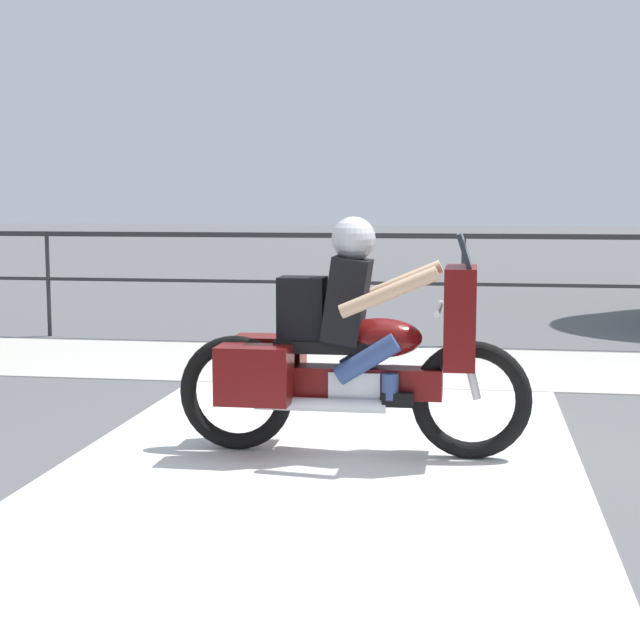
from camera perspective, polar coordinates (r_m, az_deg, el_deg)
The scene contains 5 objects.
ground_plane at distance 6.71m, azimuth 7.66°, elevation -7.63°, with size 120.00×120.00×0.00m, color #565659.
sidewalk_band at distance 10.04m, azimuth 8.14°, elevation -2.72°, with size 44.00×2.40×0.01m, color #B7B2A8.
crosswalk_band at distance 6.58m, azimuth 0.39°, elevation -7.81°, with size 3.32×6.00×0.01m, color silver.
fence_railing at distance 11.45m, azimuth 8.35°, elevation 3.60°, with size 36.00×0.05×1.30m.
motorcycle at distance 6.47m, azimuth 1.78°, elevation -1.74°, with size 2.36×0.76×1.58m.
Camera 1 is at (0.13, -6.49, 1.69)m, focal length 55.00 mm.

